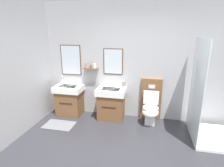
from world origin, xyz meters
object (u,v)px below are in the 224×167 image
object	(u,v)px
toothbrush_cup	(62,81)
toilet	(151,107)
vanity_sink_right	(111,103)
shower_tray	(208,119)
vanity_sink_left	(70,99)
soap_dispenser	(124,84)

from	to	relation	value
toothbrush_cup	toilet	bearing A→B (deg)	-4.05
vanity_sink_right	shower_tray	size ratio (longest dim) A/B	0.39
vanity_sink_left	shower_tray	xyz separation A→B (m)	(3.11, -0.43, 0.01)
vanity_sink_right	soap_dispenser	size ratio (longest dim) A/B	4.43
vanity_sink_left	shower_tray	world-z (taller)	shower_tray
vanity_sink_right	shower_tray	bearing A→B (deg)	-11.85
vanity_sink_left	shower_tray	distance (m)	3.14
vanity_sink_left	toothbrush_cup	xyz separation A→B (m)	(-0.26, 0.18, 0.42)
soap_dispenser	vanity_sink_right	bearing A→B (deg)	-144.74
vanity_sink_right	toilet	xyz separation A→B (m)	(0.93, 0.02, -0.02)
toilet	vanity_sink_right	bearing A→B (deg)	-178.77
vanity_sink_left	toothbrush_cup	world-z (taller)	toothbrush_cup
toilet	toothbrush_cup	distance (m)	2.31
vanity_sink_left	soap_dispenser	bearing A→B (deg)	8.06
toilet	soap_dispenser	world-z (taller)	toilet
toothbrush_cup	soap_dispenser	bearing A→B (deg)	0.38
vanity_sink_left	vanity_sink_right	world-z (taller)	same
vanity_sink_left	soap_dispenser	size ratio (longest dim) A/B	4.43
vanity_sink_left	soap_dispenser	world-z (taller)	soap_dispenser
soap_dispenser	vanity_sink_left	bearing A→B (deg)	-171.94
toothbrush_cup	soap_dispenser	world-z (taller)	toothbrush_cup
toilet	shower_tray	size ratio (longest dim) A/B	0.51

